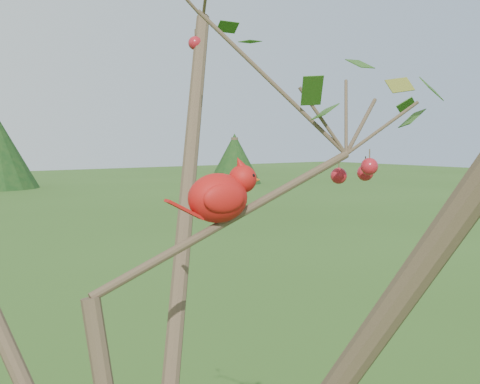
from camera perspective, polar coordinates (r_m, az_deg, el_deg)
The scene contains 2 objects.
crabapple_tree at distance 1.02m, azimuth -7.64°, elevation -1.43°, with size 2.35×2.05×2.95m.
cardinal at distance 1.21m, azimuth -1.81°, elevation -0.30°, with size 0.21×0.12×0.15m.
Camera 1 is at (-0.46, -0.92, 2.24)m, focal length 45.00 mm.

